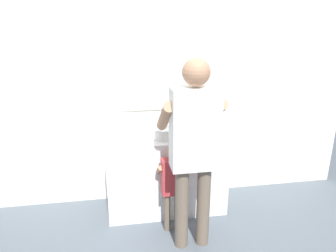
{
  "coord_description": "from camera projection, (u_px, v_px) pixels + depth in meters",
  "views": [
    {
      "loc": [
        -0.49,
        -2.83,
        2.06
      ],
      "look_at": [
        0.0,
        0.15,
        1.02
      ],
      "focal_mm": 34.56,
      "sensor_mm": 36.0,
      "label": 1
    }
  ],
  "objects": [
    {
      "name": "faucet",
      "position": [
        163.0,
        122.0,
        3.53
      ],
      "size": [
        0.18,
        0.14,
        0.18
      ],
      "color": "#B7BABF",
      "rests_on": "vanity_cabinet"
    },
    {
      "name": "adult_parent",
      "position": [
        194.0,
        140.0,
        2.75
      ],
      "size": [
        0.54,
        0.57,
        1.74
      ],
      "color": "#6B5B4C",
      "rests_on": "ground"
    },
    {
      "name": "ground_plane",
      "position": [
        170.0,
        222.0,
        3.38
      ],
      "size": [
        14.0,
        14.0,
        0.0
      ],
      "primitive_type": "plane",
      "color": "slate"
    },
    {
      "name": "sink_basin",
      "position": [
        166.0,
        131.0,
        3.34
      ],
      "size": [
        0.34,
        0.34,
        0.11
      ],
      "color": "silver",
      "rests_on": "vanity_cabinet"
    },
    {
      "name": "vanity_cabinet",
      "position": [
        166.0,
        172.0,
        3.52
      ],
      "size": [
        1.26,
        0.54,
        0.86
      ],
      "primitive_type": "cube",
      "color": "white",
      "rests_on": "ground"
    },
    {
      "name": "toothbrush_cup",
      "position": [
        200.0,
        130.0,
        3.38
      ],
      "size": [
        0.07,
        0.07,
        0.21
      ],
      "color": "silver",
      "rests_on": "vanity_cabinet"
    },
    {
      "name": "child_toddler",
      "position": [
        172.0,
        181.0,
        3.11
      ],
      "size": [
        0.28,
        0.28,
        0.9
      ],
      "color": "#6B5B4C",
      "rests_on": "ground"
    },
    {
      "name": "back_wall",
      "position": [
        161.0,
        83.0,
        3.52
      ],
      "size": [
        4.4,
        0.1,
        2.7
      ],
      "color": "silver",
      "rests_on": "ground"
    }
  ]
}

